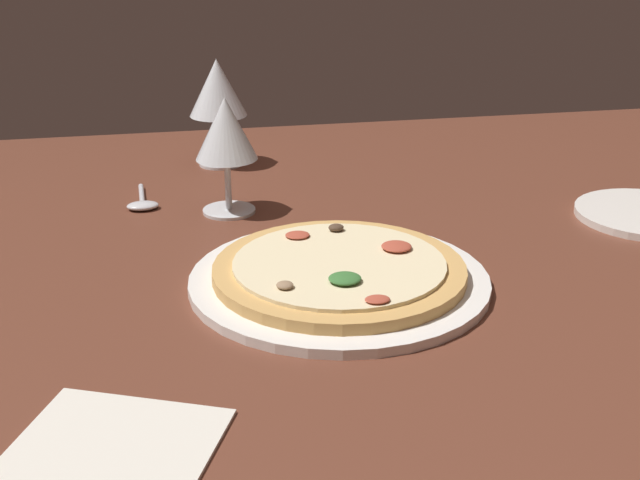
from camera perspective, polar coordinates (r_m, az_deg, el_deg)
The scene contains 6 objects.
dining_table at distance 95.58cm, azimuth -1.16°, elevation -1.71°, with size 150.00×110.00×4.00cm, color brown.
pizza_main at distance 85.56cm, azimuth 1.31°, elevation -2.34°, with size 30.46×30.46×3.38cm.
wine_glass_far at distance 103.56cm, azimuth -6.37°, elevation 7.21°, with size 7.61×7.61×14.58cm.
wine_glass_near at distance 123.63cm, azimuth -6.93°, elevation 9.95°, with size 8.30×8.30×15.52cm.
paper_menu at distance 61.94cm, azimuth -14.77°, elevation -14.69°, with size 14.37×17.56×0.30cm, color silver.
spoon at distance 110.15cm, azimuth -11.88°, elevation 2.46°, with size 4.07×9.98×1.00cm.
Camera 1 is at (-15.18, -86.19, 40.42)cm, focal length 47.46 mm.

